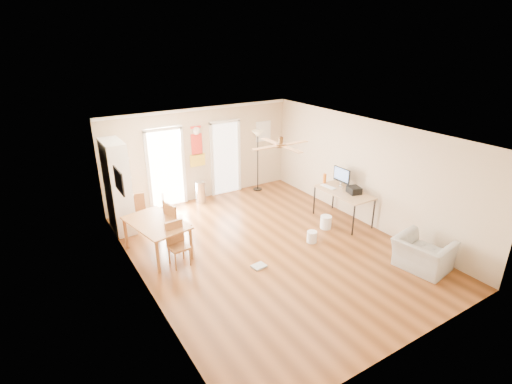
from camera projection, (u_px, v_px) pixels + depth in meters
floor at (270, 249)px, 8.63m from camera, size 7.00×7.00×0.00m
ceiling at (272, 133)px, 7.66m from camera, size 5.50×7.00×0.00m
wall_back at (201, 154)px, 10.90m from camera, size 5.50×0.04×2.60m
wall_front at (413, 276)px, 5.39m from camera, size 5.50×0.04×2.60m
wall_left at (140, 226)px, 6.80m from camera, size 0.04×7.00×2.60m
wall_right at (365, 172)px, 9.49m from camera, size 0.04×7.00×2.60m
crown_molding at (272, 135)px, 7.67m from camera, size 5.50×7.00×0.08m
kitchen_doorway at (166, 169)px, 10.46m from camera, size 0.90×0.10×2.10m
bathroom_doorway at (225, 159)px, 11.35m from camera, size 0.80×0.10×2.10m
wall_decal at (197, 146)px, 10.73m from camera, size 0.46×0.03×1.10m
ac_grille at (263, 131)px, 11.73m from camera, size 0.50×0.04×0.60m
framed_poster at (119, 181)px, 7.76m from camera, size 0.04×0.66×0.48m
ceiling_fan at (281, 145)px, 7.49m from camera, size 1.24×1.24×0.20m
bookshelf at (117, 187)px, 9.11m from camera, size 0.62×1.05×2.20m
dining_table at (157, 238)px, 8.33m from camera, size 1.17×1.64×0.75m
dining_chair_right_a at (173, 217)px, 8.92m from camera, size 0.53×0.53×1.04m
dining_chair_right_b at (179, 223)px, 8.67m from camera, size 0.51×0.51×1.02m
dining_chair_near at (179, 245)px, 7.87m from camera, size 0.40×0.40×0.92m
dining_chair_far at (138, 209)px, 9.43m from camera, size 0.48×0.48×0.95m
trash_can at (200, 192)px, 10.90m from camera, size 0.36×0.36×0.62m
torchiere_lamp at (258, 161)px, 11.59m from camera, size 0.39×0.39×1.82m
computer_desk at (343, 206)px, 9.79m from camera, size 0.75×1.49×0.80m
imac at (341, 178)px, 9.83m from camera, size 0.24×0.55×0.51m
keyboard at (328, 187)px, 9.92m from camera, size 0.17×0.45×0.02m
printer at (354, 190)px, 9.51m from camera, size 0.34×0.38×0.16m
orange_bottle at (325, 179)px, 10.13m from camera, size 0.11×0.11×0.26m
wastebasket_a at (312, 237)px, 8.87m from camera, size 0.23×0.23×0.26m
wastebasket_b at (326, 222)px, 9.50m from camera, size 0.33×0.33×0.32m
floor_cloth at (259, 266)px, 7.94m from camera, size 0.30×0.25×0.04m
armchair at (423, 254)px, 7.79m from camera, size 1.03×1.13×0.65m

